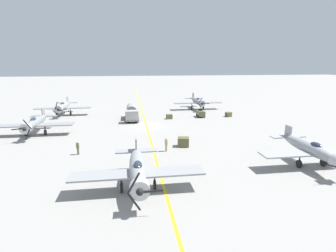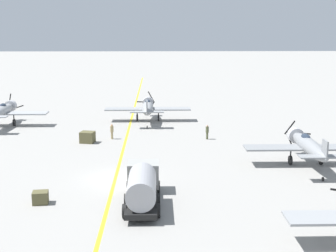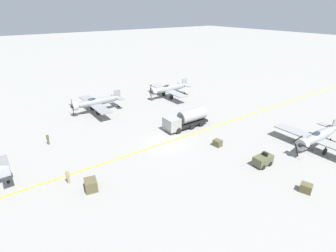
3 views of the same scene
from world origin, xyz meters
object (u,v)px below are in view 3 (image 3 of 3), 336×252
(airplane_mid_right, at_px, (96,102))
(ground_crew_inspecting, at_px, (48,139))
(fuel_tanker, at_px, (186,119))
(supply_crate_by_tanker, at_px, (91,185))
(airplane_near_right, at_px, (169,89))
(airplane_near_left, at_px, (318,137))
(ground_crew_walking, at_px, (68,176))
(supply_crate_outboard, at_px, (306,188))
(tow_tractor, at_px, (263,160))
(supply_crate_mid_lane, at_px, (218,143))

(airplane_mid_right, height_order, ground_crew_inspecting, airplane_mid_right)
(fuel_tanker, distance_m, supply_crate_by_tanker, 20.25)
(airplane_near_right, bearing_deg, airplane_mid_right, 93.99)
(airplane_near_left, distance_m, ground_crew_inspecting, 38.77)
(ground_crew_inspecting, bearing_deg, airplane_near_right, -73.89)
(supply_crate_by_tanker, bearing_deg, ground_crew_walking, 32.74)
(airplane_near_right, height_order, airplane_near_left, airplane_near_right)
(airplane_mid_right, relative_size, airplane_near_right, 1.00)
(airplane_mid_right, height_order, fuel_tanker, airplane_mid_right)
(airplane_near_left, xyz_separation_m, ground_crew_inspecting, (23.59, 30.75, -1.07))
(supply_crate_by_tanker, height_order, supply_crate_outboard, supply_crate_by_tanker)
(supply_crate_by_tanker, bearing_deg, ground_crew_inspecting, 5.48)
(airplane_near_left, bearing_deg, tow_tractor, 73.76)
(airplane_mid_right, bearing_deg, supply_crate_outboard, -169.66)
(airplane_near_left, distance_m, supply_crate_mid_lane, 13.92)
(airplane_near_left, bearing_deg, supply_crate_outboard, 106.76)
(fuel_tanker, xyz_separation_m, ground_crew_walking, (-4.25, 20.72, -0.52))
(tow_tractor, bearing_deg, airplane_near_right, -12.24)
(ground_crew_walking, bearing_deg, fuel_tanker, -78.41)
(ground_crew_inspecting, distance_m, supply_crate_outboard, 34.60)
(ground_crew_walking, height_order, supply_crate_outboard, ground_crew_walking)
(airplane_near_left, height_order, ground_crew_inspecting, airplane_near_left)
(airplane_near_left, relative_size, supply_crate_by_tanker, 7.75)
(airplane_near_right, distance_m, supply_crate_mid_lane, 24.00)
(airplane_mid_right, distance_m, ground_crew_inspecting, 13.80)
(airplane_mid_right, distance_m, fuel_tanker, 18.25)
(ground_crew_inspecting, bearing_deg, ground_crew_walking, 178.16)
(ground_crew_inspecting, relative_size, supply_crate_outboard, 1.46)
(ground_crew_walking, distance_m, supply_crate_by_tanker, 3.17)
(ground_crew_walking, xyz_separation_m, supply_crate_by_tanker, (-2.65, -1.70, -0.35))
(fuel_tanker, bearing_deg, ground_crew_inspecting, 70.89)
(tow_tractor, distance_m, supply_crate_by_tanker, 21.24)
(ground_crew_walking, height_order, ground_crew_inspecting, ground_crew_walking)
(airplane_near_left, bearing_deg, ground_crew_inspecting, 46.50)
(airplane_mid_right, relative_size, ground_crew_walking, 6.59)
(ground_crew_walking, height_order, supply_crate_mid_lane, ground_crew_walking)
(airplane_near_left, relative_size, ground_crew_walking, 6.59)
(tow_tractor, xyz_separation_m, supply_crate_outboard, (-6.08, 0.63, -0.30))
(tow_tractor, relative_size, supply_crate_outboard, 2.19)
(supply_crate_mid_lane, bearing_deg, airplane_near_right, -18.16)
(airplane_mid_right, distance_m, supply_crate_outboard, 37.69)
(tow_tractor, bearing_deg, airplane_mid_right, 18.66)
(airplane_near_left, bearing_deg, supply_crate_mid_lane, 44.60)
(airplane_near_left, height_order, supply_crate_mid_lane, airplane_near_left)
(fuel_tanker, height_order, tow_tractor, fuel_tanker)
(tow_tractor, height_order, supply_crate_mid_lane, tow_tractor)
(fuel_tanker, xyz_separation_m, supply_crate_mid_lane, (-7.76, 0.30, -1.03))
(fuel_tanker, relative_size, tow_tractor, 3.08)
(airplane_mid_right, distance_m, ground_crew_walking, 22.76)
(airplane_mid_right, height_order, supply_crate_outboard, airplane_mid_right)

